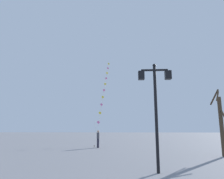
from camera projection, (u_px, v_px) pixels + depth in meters
The scene contains 5 objects.
ground_plane at pixel (121, 147), 21.48m from camera, with size 160.00×160.00×0.00m, color gray.
twin_lantern_lamp_post at pixel (155, 95), 9.46m from camera, with size 1.52×0.28×4.90m.
kite_train at pixel (104, 91), 29.72m from camera, with size 0.81×13.49×13.51m.
kite_flyer at pixel (98, 138), 20.67m from camera, with size 0.25×0.61×1.71m.
bare_tree at pixel (221, 122), 14.48m from camera, with size 1.05×1.77×4.70m.
Camera 1 is at (0.31, -2.23, 1.89)m, focal length 33.06 mm.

